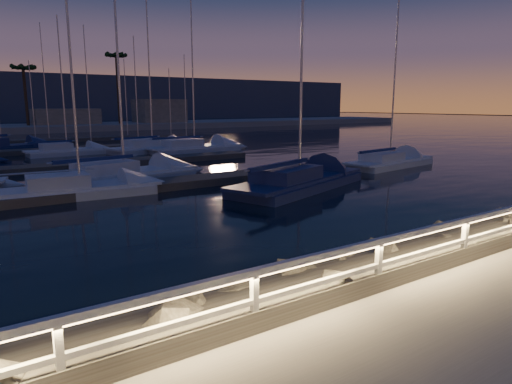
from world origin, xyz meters
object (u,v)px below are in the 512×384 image
sailboat_d (297,180)px  sailboat_f (76,188)px  sailboat_g (150,147)px  sailboat_l (192,147)px  sailboat_h (388,161)px  guard_rail (438,237)px  sailboat_c (120,174)px  sailboat_j (65,151)px

sailboat_d → sailboat_f: (-9.79, 4.19, -0.03)m
sailboat_g → sailboat_l: sailboat_l is taller
sailboat_h → sailboat_l: (-6.69, 16.59, 0.03)m
guard_rail → sailboat_f: size_ratio=3.59×
sailboat_c → sailboat_d: bearing=-57.9°
guard_rail → sailboat_g: bearing=79.2°
guard_rail → sailboat_c: bearing=93.0°
sailboat_j → sailboat_l: bearing=-22.8°
sailboat_g → sailboat_h: size_ratio=1.06×
sailboat_c → sailboat_l: sailboat_l is taller
sailboat_l → sailboat_h: bearing=-70.2°
guard_rail → sailboat_g: sailboat_g is taller
sailboat_f → sailboat_c: bearing=48.9°
sailboat_l → sailboat_c: bearing=-132.7°
sailboat_f → sailboat_h: bearing=0.7°
sailboat_f → sailboat_j: size_ratio=1.08×
sailboat_g → sailboat_c: bearing=-130.6°
guard_rail → sailboat_h: 22.00m
guard_rail → sailboat_l: 32.85m
sailboat_c → sailboat_f: (-3.07, -3.04, -0.03)m
sailboat_d → sailboat_g: bearing=68.9°
sailboat_h → sailboat_j: 26.27m
sailboat_d → sailboat_l: 19.89m
sailboat_c → sailboat_l: bearing=38.7°
sailboat_g → sailboat_f: bearing=-134.4°
sailboat_j → sailboat_l: sailboat_l is taller
sailboat_d → sailboat_j: (-6.28, 23.16, -0.05)m
guard_rail → sailboat_f: 16.63m
guard_rail → sailboat_h: sailboat_h is taller
sailboat_d → sailboat_f: sailboat_d is taller
sailboat_j → sailboat_h: bearing=-53.3°
sailboat_f → sailboat_h: (20.28, -1.25, -0.01)m
sailboat_d → sailboat_h: sailboat_d is taller
sailboat_d → sailboat_g: sailboat_d is taller
sailboat_c → sailboat_g: bearing=52.0°
guard_rail → sailboat_j: (-0.57, 35.07, -0.97)m
sailboat_d → sailboat_h: bearing=-3.8°
guard_rail → sailboat_d: size_ratio=2.75×
sailboat_g → sailboat_j: sailboat_g is taller
sailboat_d → sailboat_j: size_ratio=1.41×
guard_rail → sailboat_j: size_ratio=3.87×
sailboat_c → sailboat_l: size_ratio=0.97×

